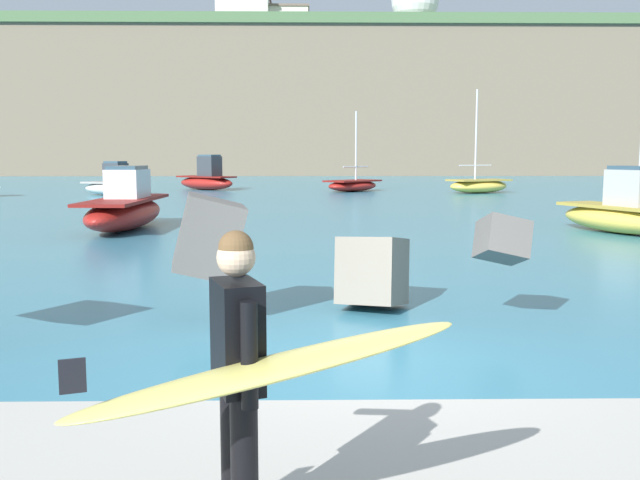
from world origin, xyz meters
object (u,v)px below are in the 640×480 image
object	(u,v)px
boat_near_left	(623,212)
boat_far_right	(479,185)
boat_mid_left	(113,185)
station_building_west	(244,17)
boat_far_left	(125,208)
surfer_with_board	(249,370)
radar_dome	(415,6)
boat_far_centre	(207,179)
station_building_central	(288,23)
mooring_buoy_middle	(212,248)
boat_near_centre	(353,185)

from	to	relation	value
boat_near_left	boat_far_right	bearing A→B (deg)	87.17
boat_mid_left	station_building_west	world-z (taller)	station_building_west
boat_mid_left	boat_far_left	distance (m)	20.14
surfer_with_board	radar_dome	size ratio (longest dim) A/B	0.22
boat_far_centre	boat_far_right	world-z (taller)	boat_far_right
boat_far_right	station_building_central	world-z (taller)	station_building_central
surfer_with_board	boat_near_left	bearing A→B (deg)	60.44
boat_far_centre	mooring_buoy_middle	bearing A→B (deg)	-81.52
boat_far_right	radar_dome	bearing A→B (deg)	85.63
boat_near_left	boat_mid_left	xyz separation A→B (m)	(-21.57, 20.78, -0.02)
boat_near_centre	boat_far_left	size ratio (longest dim) A/B	0.87
boat_far_right	boat_near_centre	bearing A→B (deg)	165.16
boat_near_left	boat_far_centre	distance (m)	32.38
surfer_with_board	boat_far_centre	distance (m)	45.89
mooring_buoy_middle	station_building_central	xyz separation A→B (m)	(-0.55, 83.11, 20.38)
surfer_with_board	station_building_central	world-z (taller)	station_building_central
boat_near_left	mooring_buoy_middle	xyz separation A→B (m)	(-12.05, -5.01, -0.43)
boat_far_right	station_building_central	size ratio (longest dim) A/B	1.02
boat_near_left	boat_far_left	size ratio (longest dim) A/B	0.80
boat_far_left	boat_far_right	xyz separation A→B (m)	(16.94, 21.74, -0.18)
boat_far_left	mooring_buoy_middle	distance (m)	7.51
boat_far_left	station_building_west	size ratio (longest dim) A/B	0.75
boat_near_centre	radar_dome	xyz separation A→B (m)	(12.52, 57.46, 23.60)
boat_near_left	boat_far_right	distance (m)	23.26
boat_near_centre	mooring_buoy_middle	distance (m)	30.80
boat_mid_left	station_building_central	distance (m)	61.37
boat_mid_left	boat_far_left	xyz separation A→B (m)	(5.78, -19.29, 0.05)
station_building_west	boat_mid_left	bearing A→B (deg)	-93.03
boat_mid_left	station_building_central	world-z (taller)	station_building_central
mooring_buoy_middle	boat_near_centre	bearing A→B (deg)	80.23
surfer_with_board	boat_far_left	xyz separation A→B (m)	(-5.71, 19.25, -0.60)
boat_mid_left	radar_dome	size ratio (longest dim) A/B	0.46
mooring_buoy_middle	station_building_central	distance (m)	85.58
radar_dome	boat_mid_left	bearing A→B (deg)	-113.73
surfer_with_board	boat_near_centre	distance (m)	43.24
boat_mid_left	boat_far_right	size ratio (longest dim) A/B	0.67
boat_far_right	station_building_west	xyz separation A→B (m)	(-19.75, 53.58, 20.74)
boat_mid_left	boat_near_left	bearing A→B (deg)	-43.93
mooring_buoy_middle	radar_dome	bearing A→B (deg)	78.57
boat_far_right	station_building_west	bearing A→B (deg)	110.23
surfer_with_board	boat_near_left	distance (m)	20.43
station_building_west	boat_near_left	bearing A→B (deg)	-76.39
boat_near_centre	boat_far_left	xyz separation A→B (m)	(-8.96, -23.85, 0.25)
boat_near_centre	boat_far_left	distance (m)	25.48
boat_far_centre	radar_dome	distance (m)	64.02
boat_far_left	boat_far_centre	xyz separation A→B (m)	(-1.13, 26.13, 0.07)
boat_mid_left	station_building_west	bearing A→B (deg)	86.97
boat_near_left	radar_dome	xyz separation A→B (m)	(5.70, 82.80, 23.38)
surfer_with_board	boat_mid_left	bearing A→B (deg)	106.61
boat_mid_left	boat_far_left	bearing A→B (deg)	-73.31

